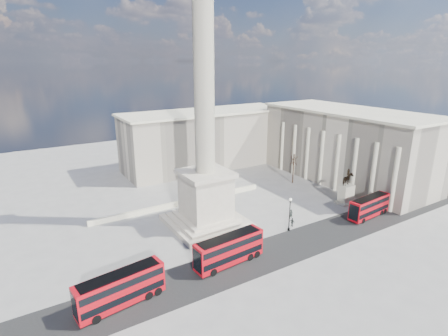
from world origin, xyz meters
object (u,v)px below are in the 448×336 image
Objects in this scene: red_bus_a at (121,289)px; pedestrian_walking at (291,214)px; pedestrian_standing at (354,207)px; victorian_lamp at (290,212)px; red_bus_b at (230,249)px; equestrian_statue at (346,191)px; red_bus_c at (369,207)px; red_bus_d at (413,190)px; pedestrian_crossing at (292,222)px; nelsons_column at (205,160)px.

red_bus_a is 6.09× the size of pedestrian_walking.
victorian_lamp is at bearing -22.50° from pedestrian_standing.
equestrian_statue is at bearing 6.59° from red_bus_b.
victorian_lamp reaches higher than red_bus_c.
red_bus_d is at bearing -2.95° from red_bus_c.
red_bus_b reaches higher than pedestrian_standing.
red_bus_a is 1.46× the size of equestrian_statue.
victorian_lamp is 0.81× the size of equestrian_statue.
victorian_lamp is (-17.95, 3.90, 1.58)m from red_bus_c.
pedestrian_walking is 14.52m from pedestrian_standing.
red_bus_b is at bearing 89.45° from pedestrian_crossing.
pedestrian_crossing is at bearing -34.98° from nelsons_column.
pedestrian_standing is (-1.94, -3.98, -1.89)m from equestrian_statue.
pedestrian_walking is (-14.00, 7.65, -1.29)m from red_bus_c.
nelsons_column reaches higher than equestrian_statue.
red_bus_d is 30.69m from pedestrian_walking.
nelsons_column is 28.81× the size of pedestrian_crossing.
red_bus_c is at bearing -7.30° from red_bus_a.
pedestrian_crossing is (-16.13, 1.46, -0.03)m from pedestrian_standing.
pedestrian_standing is (-15.91, 2.93, -1.60)m from red_bus_d.
victorian_lamp is 6.16m from pedestrian_walking.
pedestrian_walking reaches higher than pedestrian_standing.
pedestrian_crossing is at bearing -172.07° from equestrian_statue.
red_bus_d is at bearing -7.06° from red_bus_a.
red_bus_a is 6.79× the size of pedestrian_crossing.
red_bus_c is 15.80m from red_bus_d.
red_bus_d is 15.59m from equestrian_statue.
pedestrian_standing is at bearing 87.30° from red_bus_c.
nelsons_column is at bearing 167.54° from equestrian_statue.
red_bus_d is 32.38m from pedestrian_crossing.
pedestrian_walking is (19.39, 7.34, -1.52)m from red_bus_b.
red_bus_a is 0.99× the size of red_bus_b.
equestrian_statue is (52.29, 7.98, 0.34)m from red_bus_a.
red_bus_b reaches higher than red_bus_a.
red_bus_d is 33.95m from victorian_lamp.
nelsons_column reaches higher than red_bus_a.
red_bus_a is 50.54m from pedestrian_standing.
pedestrian_walking is 3.59m from pedestrian_crossing.
red_bus_b is 49.18m from red_bus_d.
nelsons_column is 25.83× the size of pedestrian_walking.
victorian_lamp reaches higher than pedestrian_crossing.
pedestrian_walking is (15.83, -6.71, -11.95)m from nelsons_column.
red_bus_a is at bearing -173.66° from red_bus_d.
red_bus_d is at bearing -113.20° from pedestrian_crossing.
pedestrian_walking is 1.08× the size of pedestrian_standing.
red_bus_b is 33.39m from red_bus_c.
red_bus_b is 1.47× the size of equestrian_statue.
nelsons_column reaches higher than red_bus_b.
nelsons_column is 4.64× the size of red_bus_c.
nelsons_column is 34.78m from red_bus_c.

